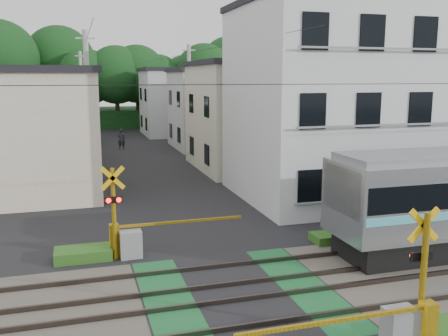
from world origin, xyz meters
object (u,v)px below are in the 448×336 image
object	(u,v)px
apartment_block	(345,101)
pedestrian	(121,139)
crossing_signal_near	(406,318)
crossing_signal_far	(128,236)

from	to	relation	value
apartment_block	pedestrian	size ratio (longest dim) A/B	6.02
crossing_signal_near	apartment_block	xyz separation A→B (m)	(5.91, 13.15, 3.94)
crossing_signal_near	pedestrian	world-z (taller)	crossing_signal_near
crossing_signal_far	apartment_block	world-z (taller)	apartment_block
apartment_block	pedestrian	world-z (taller)	apartment_block
apartment_block	pedestrian	xyz separation A→B (m)	(-9.09, 19.18, -3.81)
crossing_signal_near	apartment_block	world-z (taller)	apartment_block
crossing_signal_far	pedestrian	xyz separation A→B (m)	(2.00, 25.02, 0.14)
crossing_signal_far	apartment_block	size ratio (longest dim) A/B	0.46
crossing_signal_near	pedestrian	xyz separation A→B (m)	(-3.17, 32.33, 0.14)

